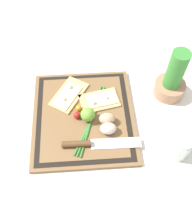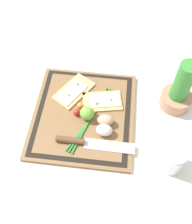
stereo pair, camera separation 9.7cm
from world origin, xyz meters
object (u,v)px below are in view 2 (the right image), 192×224
object	(u,v)px
pizza_slice_far	(103,101)
herb_pot	(179,92)
sauce_jar	(172,160)
pizza_slice_near	(73,91)
cherry_tomato_red	(77,112)
cherry_tomato_yellow	(80,106)
egg_pink	(104,130)
egg_brown	(105,120)
lime	(87,113)
knife	(82,142)

from	to	relation	value
pizza_slice_far	herb_pot	bearing A→B (deg)	97.41
pizza_slice_far	sauce_jar	world-z (taller)	sauce_jar
pizza_slice_near	herb_pot	size ratio (longest dim) A/B	0.85
cherry_tomato_red	cherry_tomato_yellow	bearing A→B (deg)	166.76
egg_pink	cherry_tomato_yellow	world-z (taller)	egg_pink
sauce_jar	egg_pink	bearing A→B (deg)	-110.31
egg_brown	lime	xyz separation A→B (m)	(-0.02, -0.07, 0.01)
egg_pink	egg_brown	bearing A→B (deg)	-179.39
cherry_tomato_yellow	herb_pot	world-z (taller)	herb_pot
herb_pot	pizza_slice_near	bearing A→B (deg)	-89.80
egg_pink	lime	size ratio (longest dim) A/B	1.10
egg_pink	lime	xyz separation A→B (m)	(-0.06, -0.07, 0.01)
egg_brown	pizza_slice_near	bearing A→B (deg)	-132.94
cherry_tomato_yellow	egg_pink	bearing A→B (deg)	45.42
egg_pink	lime	world-z (taller)	lime
pizza_slice_near	cherry_tomato_red	size ratio (longest dim) A/B	7.22
cherry_tomato_yellow	egg_brown	bearing A→B (deg)	59.54
egg_pink	cherry_tomato_red	xyz separation A→B (m)	(-0.07, -0.11, -0.01)
knife	sauce_jar	bearing A→B (deg)	82.93
egg_pink	cherry_tomato_red	distance (m)	0.13
egg_brown	sauce_jar	size ratio (longest dim) A/B	0.57
pizza_slice_near	knife	size ratio (longest dim) A/B	0.67
egg_pink	herb_pot	size ratio (longest dim) A/B	0.27
egg_pink	cherry_tomato_red	world-z (taller)	egg_pink
lime	cherry_tomato_yellow	xyz separation A→B (m)	(-0.04, -0.03, -0.02)
pizza_slice_near	egg_brown	xyz separation A→B (m)	(0.13, 0.14, 0.02)
pizza_slice_near	knife	bearing A→B (deg)	17.10
egg_pink	herb_pot	world-z (taller)	herb_pot
pizza_slice_far	egg_pink	distance (m)	0.14
knife	lime	xyz separation A→B (m)	(-0.11, 0.00, 0.02)
pizza_slice_near	pizza_slice_far	size ratio (longest dim) A/B	1.14
egg_pink	cherry_tomato_yellow	distance (m)	0.14
pizza_slice_far	egg_pink	world-z (taller)	egg_pink
sauce_jar	pizza_slice_far	bearing A→B (deg)	-131.46
cherry_tomato_yellow	herb_pot	bearing A→B (deg)	101.18
sauce_jar	herb_pot	bearing A→B (deg)	174.07
knife	cherry_tomato_red	bearing A→B (deg)	-162.38
pizza_slice_far	knife	world-z (taller)	pizza_slice_far
pizza_slice_far	egg_brown	distance (m)	0.10
egg_pink	sauce_jar	xyz separation A→B (m)	(0.09, 0.23, 0.01)
cherry_tomato_yellow	sauce_jar	size ratio (longest dim) A/B	0.23
pizza_slice_near	pizza_slice_far	xyz separation A→B (m)	(0.03, 0.12, 0.00)
knife	egg_pink	distance (m)	0.09
pizza_slice_near	egg_pink	world-z (taller)	egg_pink
pizza_slice_near	sauce_jar	bearing A→B (deg)	55.44
egg_brown	cherry_tomato_red	xyz separation A→B (m)	(-0.03, -0.11, -0.01)
egg_brown	sauce_jar	distance (m)	0.26
knife	egg_brown	xyz separation A→B (m)	(-0.09, 0.07, 0.01)
lime	sauce_jar	xyz separation A→B (m)	(0.15, 0.30, -0.00)
cherry_tomato_yellow	pizza_slice_far	bearing A→B (deg)	112.92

